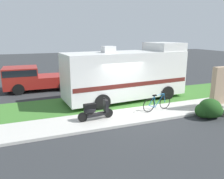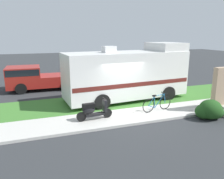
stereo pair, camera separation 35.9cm
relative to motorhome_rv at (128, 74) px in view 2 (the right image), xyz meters
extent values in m
plane|color=#2D3033|center=(-0.80, -1.64, -1.65)|extent=(80.00, 80.00, 0.00)
cube|color=beige|center=(-0.80, -2.84, -1.59)|extent=(24.00, 2.00, 0.12)
cube|color=#3D752D|center=(-0.80, -0.14, -1.61)|extent=(24.00, 3.40, 0.08)
cube|color=silver|center=(-0.11, -0.01, -0.01)|extent=(7.60, 3.01, 2.67)
cube|color=silver|center=(2.70, 0.21, 1.57)|extent=(1.97, 2.46, 0.50)
cube|color=#591E19|center=(-0.11, -0.01, -0.41)|extent=(7.46, 3.02, 0.24)
cube|color=black|center=(3.57, 0.28, 0.45)|extent=(0.24, 2.08, 0.90)
cube|color=silver|center=(-1.23, -0.09, 1.50)|extent=(0.74, 0.65, 0.36)
cylinder|color=black|center=(2.09, 1.34, -1.20)|extent=(0.92, 0.35, 0.90)
cylinder|color=black|center=(2.28, -1.00, -1.20)|extent=(0.92, 0.35, 0.90)
cylinder|color=black|center=(-2.24, 1.00, -1.20)|extent=(0.92, 0.35, 0.90)
cylinder|color=black|center=(-2.06, -1.34, -1.20)|extent=(0.92, 0.35, 0.90)
cylinder|color=black|center=(-2.23, -2.76, -1.31)|extent=(0.45, 0.13, 0.44)
cylinder|color=black|center=(-3.50, -2.85, -1.31)|extent=(0.45, 0.13, 0.44)
cube|color=black|center=(-2.87, -2.81, -1.29)|extent=(0.91, 0.34, 0.10)
cube|color=black|center=(-3.15, -2.83, -0.83)|extent=(0.58, 0.30, 0.20)
ellipsoid|color=black|center=(-3.15, -2.83, -1.03)|extent=(0.62, 0.34, 0.36)
cube|color=black|center=(-2.35, -2.77, -0.93)|extent=(0.16, 0.33, 0.56)
cylinder|color=black|center=(-2.35, -2.77, -0.58)|extent=(0.07, 0.50, 0.04)
sphere|color=white|center=(-2.35, -2.77, -0.75)|extent=(0.12, 0.12, 0.12)
torus|color=black|center=(1.02, -2.65, -1.17)|extent=(0.71, 0.14, 0.72)
torus|color=black|center=(-0.05, -2.80, -1.17)|extent=(0.71, 0.14, 0.72)
cylinder|color=#1E6699|center=(0.64, -2.70, -1.00)|extent=(0.61, 0.12, 0.68)
cylinder|color=#1E6699|center=(0.32, -2.75, -1.03)|extent=(0.10, 0.05, 0.61)
cylinder|color=#1E6699|center=(0.61, -2.71, -0.70)|extent=(0.65, 0.13, 0.09)
cylinder|color=#1E6699|center=(0.15, -2.77, -1.25)|extent=(0.42, 0.10, 0.19)
cylinder|color=#1E6699|center=(0.12, -2.78, -0.95)|extent=(0.38, 0.09, 0.47)
cylinder|color=#1E6699|center=(0.97, -2.66, -0.92)|extent=(0.13, 0.05, 0.51)
cube|color=black|center=(0.29, -2.75, -0.69)|extent=(0.21, 0.13, 0.06)
cylinder|color=black|center=(0.93, -2.66, -0.63)|extent=(0.10, 0.52, 0.03)
cube|color=maroon|center=(-6.11, 4.65, -0.64)|extent=(2.31, 2.12, 1.46)
cube|color=black|center=(-6.11, 4.65, -0.21)|extent=(2.19, 2.14, 0.44)
cube|color=maroon|center=(-3.58, 4.61, -0.99)|extent=(2.81, 2.13, 0.75)
cylinder|color=black|center=(-6.30, 3.65, -1.27)|extent=(0.76, 0.25, 0.76)
cylinder|color=black|center=(-6.27, 5.66, -1.27)|extent=(0.76, 0.25, 0.76)
cylinder|color=black|center=(-3.26, 3.60, -1.27)|extent=(0.76, 0.25, 0.76)
cylinder|color=black|center=(-3.23, 5.61, -1.27)|extent=(0.76, 0.25, 0.76)
ellipsoid|color=#1E4719|center=(2.43, -4.34, -1.14)|extent=(1.12, 1.01, 0.95)
ellipsoid|color=#1E4719|center=(2.15, -4.23, -1.26)|extent=(0.84, 0.76, 0.72)
ellipsoid|color=#1E4719|center=(2.68, -4.43, -1.28)|extent=(0.79, 0.71, 0.67)
camera|label=1|loc=(-5.69, -12.13, 2.34)|focal=35.64mm
camera|label=2|loc=(-5.35, -12.26, 2.34)|focal=35.64mm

